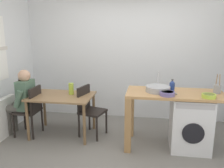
{
  "coord_description": "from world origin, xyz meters",
  "views": [
    {
      "loc": [
        0.49,
        -3.13,
        1.88
      ],
      "look_at": [
        -0.09,
        0.45,
        1.02
      ],
      "focal_mm": 37.35,
      "sensor_mm": 36.0,
      "label": 1
    }
  ],
  "objects_px": {
    "colander": "(209,96)",
    "chair_opposite": "(89,108)",
    "seated_person": "(22,99)",
    "dining_table": "(62,101)",
    "washing_machine": "(190,123)",
    "mixing_bowl": "(167,93)",
    "utensil_crock": "(217,89)",
    "bottle_tall_green": "(172,86)",
    "vase": "(71,89)",
    "chair_person_seat": "(31,108)"
  },
  "relations": [
    {
      "from": "chair_opposite",
      "to": "seated_person",
      "type": "bearing_deg",
      "value": -65.81
    },
    {
      "from": "chair_person_seat",
      "to": "washing_machine",
      "type": "bearing_deg",
      "value": -89.47
    },
    {
      "from": "bottle_tall_green",
      "to": "vase",
      "type": "height_order",
      "value": "bottle_tall_green"
    },
    {
      "from": "chair_opposite",
      "to": "bottle_tall_green",
      "type": "bearing_deg",
      "value": 99.36
    },
    {
      "from": "seated_person",
      "to": "washing_machine",
      "type": "xyz_separation_m",
      "value": [
        2.89,
        -0.05,
        -0.24
      ]
    },
    {
      "from": "washing_machine",
      "to": "chair_opposite",
      "type": "bearing_deg",
      "value": 172.69
    },
    {
      "from": "vase",
      "to": "bottle_tall_green",
      "type": "bearing_deg",
      "value": -6.43
    },
    {
      "from": "washing_machine",
      "to": "bottle_tall_green",
      "type": "height_order",
      "value": "bottle_tall_green"
    },
    {
      "from": "seated_person",
      "to": "colander",
      "type": "xyz_separation_m",
      "value": [
        3.08,
        -0.27,
        0.28
      ]
    },
    {
      "from": "mixing_bowl",
      "to": "utensil_crock",
      "type": "distance_m",
      "value": 0.8
    },
    {
      "from": "chair_opposite",
      "to": "colander",
      "type": "height_order",
      "value": "colander"
    },
    {
      "from": "washing_machine",
      "to": "seated_person",
      "type": "bearing_deg",
      "value": 178.99
    },
    {
      "from": "utensil_crock",
      "to": "washing_machine",
      "type": "bearing_deg",
      "value": -171.9
    },
    {
      "from": "seated_person",
      "to": "colander",
      "type": "distance_m",
      "value": 3.11
    },
    {
      "from": "washing_machine",
      "to": "mixing_bowl",
      "type": "relative_size",
      "value": 3.83
    },
    {
      "from": "dining_table",
      "to": "washing_machine",
      "type": "height_order",
      "value": "washing_machine"
    },
    {
      "from": "chair_person_seat",
      "to": "colander",
      "type": "bearing_deg",
      "value": -93.66
    },
    {
      "from": "washing_machine",
      "to": "bottle_tall_green",
      "type": "bearing_deg",
      "value": 170.14
    },
    {
      "from": "dining_table",
      "to": "utensil_crock",
      "type": "relative_size",
      "value": 3.67
    },
    {
      "from": "bottle_tall_green",
      "to": "vase",
      "type": "bearing_deg",
      "value": 173.57
    },
    {
      "from": "washing_machine",
      "to": "mixing_bowl",
      "type": "xyz_separation_m",
      "value": [
        -0.4,
        -0.2,
        0.52
      ]
    },
    {
      "from": "colander",
      "to": "mixing_bowl",
      "type": "bearing_deg",
      "value": 178.03
    },
    {
      "from": "colander",
      "to": "vase",
      "type": "bearing_deg",
      "value": 168.17
    },
    {
      "from": "vase",
      "to": "colander",
      "type": "bearing_deg",
      "value": -11.83
    },
    {
      "from": "washing_machine",
      "to": "chair_person_seat",
      "type": "bearing_deg",
      "value": 179.02
    },
    {
      "from": "chair_opposite",
      "to": "mixing_bowl",
      "type": "relative_size",
      "value": 4.01
    },
    {
      "from": "chair_opposite",
      "to": "seated_person",
      "type": "xyz_separation_m",
      "value": [
        -1.19,
        -0.17,
        0.16
      ]
    },
    {
      "from": "mixing_bowl",
      "to": "dining_table",
      "type": "bearing_deg",
      "value": 169.07
    },
    {
      "from": "mixing_bowl",
      "to": "utensil_crock",
      "type": "bearing_deg",
      "value": 18.14
    },
    {
      "from": "dining_table",
      "to": "colander",
      "type": "bearing_deg",
      "value": -8.76
    },
    {
      "from": "dining_table",
      "to": "chair_person_seat",
      "type": "height_order",
      "value": "chair_person_seat"
    },
    {
      "from": "colander",
      "to": "vase",
      "type": "height_order",
      "value": "colander"
    },
    {
      "from": "chair_person_seat",
      "to": "utensil_crock",
      "type": "relative_size",
      "value": 3.0
    },
    {
      "from": "colander",
      "to": "vase",
      "type": "relative_size",
      "value": 0.98
    },
    {
      "from": "colander",
      "to": "dining_table",
      "type": "bearing_deg",
      "value": 171.24
    },
    {
      "from": "mixing_bowl",
      "to": "bottle_tall_green",
      "type": "bearing_deg",
      "value": 70.67
    },
    {
      "from": "chair_person_seat",
      "to": "seated_person",
      "type": "height_order",
      "value": "seated_person"
    },
    {
      "from": "washing_machine",
      "to": "mixing_bowl",
      "type": "distance_m",
      "value": 0.69
    },
    {
      "from": "washing_machine",
      "to": "bottle_tall_green",
      "type": "xyz_separation_m",
      "value": [
        -0.31,
        0.05,
        0.58
      ]
    },
    {
      "from": "chair_opposite",
      "to": "dining_table",
      "type": "bearing_deg",
      "value": -65.5
    },
    {
      "from": "colander",
      "to": "chair_opposite",
      "type": "bearing_deg",
      "value": 167.03
    },
    {
      "from": "seated_person",
      "to": "mixing_bowl",
      "type": "bearing_deg",
      "value": -94.17
    },
    {
      "from": "washing_machine",
      "to": "mixing_bowl",
      "type": "bearing_deg",
      "value": -153.43
    },
    {
      "from": "chair_opposite",
      "to": "utensil_crock",
      "type": "bearing_deg",
      "value": 101.51
    },
    {
      "from": "chair_person_seat",
      "to": "washing_machine",
      "type": "relative_size",
      "value": 1.05
    },
    {
      "from": "chair_person_seat",
      "to": "colander",
      "type": "xyz_separation_m",
      "value": [
        2.92,
        -0.26,
        0.44
      ]
    },
    {
      "from": "chair_person_seat",
      "to": "dining_table",
      "type": "bearing_deg",
      "value": -77.91
    },
    {
      "from": "washing_machine",
      "to": "vase",
      "type": "distance_m",
      "value": 2.09
    },
    {
      "from": "dining_table",
      "to": "bottle_tall_green",
      "type": "bearing_deg",
      "value": -2.9
    },
    {
      "from": "mixing_bowl",
      "to": "colander",
      "type": "relative_size",
      "value": 1.12
    }
  ]
}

